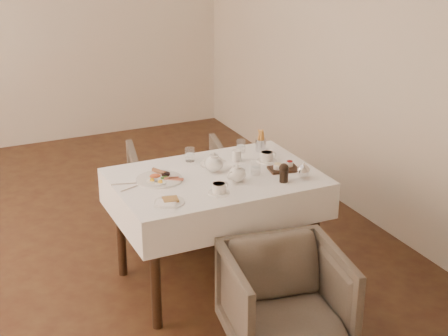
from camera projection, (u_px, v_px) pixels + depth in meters
table at (216, 193)px, 4.36m from camera, size 1.28×0.88×0.75m
armchair_near at (285, 301)px, 3.81m from camera, size 0.74×0.75×0.60m
armchair_far at (179, 189)px, 5.18m from camera, size 0.85×0.86×0.66m
breakfast_plate at (159, 178)px, 4.25m from camera, size 0.29×0.29×0.04m
side_plate at (169, 202)px, 3.92m from camera, size 0.19×0.17×0.02m
teapot_centre at (214, 162)px, 4.35m from camera, size 0.18×0.15×0.13m
teapot_front at (237, 173)px, 4.20m from camera, size 0.17×0.15×0.12m
creamer at (237, 156)px, 4.54m from camera, size 0.07×0.07×0.07m
teacup_near at (219, 189)px, 4.05m from camera, size 0.13×0.13×0.06m
teacup_far at (267, 157)px, 4.54m from camera, size 0.13×0.13×0.06m
glass_left at (190, 154)px, 4.54m from camera, size 0.07×0.07×0.09m
glass_mid at (256, 168)px, 4.32m from camera, size 0.07×0.07×0.09m
glass_right at (241, 146)px, 4.70m from camera, size 0.08×0.08×0.09m
condiment_board at (283, 168)px, 4.40m from camera, size 0.21×0.15×0.05m
pepper_mill_left at (284, 173)px, 4.20m from camera, size 0.08×0.08×0.12m
pepper_mill_right at (284, 173)px, 4.20m from camera, size 0.07×0.07×0.11m
silver_pot at (303, 170)px, 4.26m from camera, size 0.10×0.08×0.11m
fries_cup at (261, 142)px, 4.71m from camera, size 0.07×0.07×0.15m
cutlery_fork at (128, 184)px, 4.19m from camera, size 0.20×0.07×0.00m
cutlery_knife at (132, 188)px, 4.13m from camera, size 0.17×0.08×0.00m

